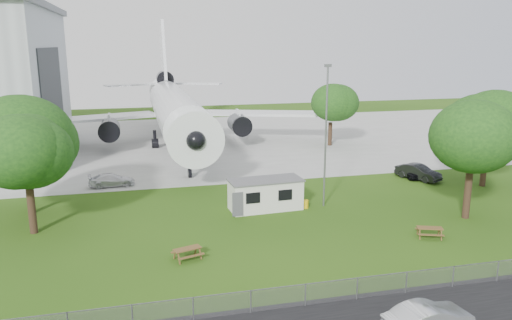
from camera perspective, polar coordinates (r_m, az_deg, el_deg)
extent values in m
plane|color=#385F16|center=(36.01, -0.97, -9.28)|extent=(160.00, 160.00, 0.00)
cube|color=#B7B7B2|center=(72.16, -7.74, 2.08)|extent=(120.00, 46.00, 0.03)
cube|color=#2D3033|center=(66.52, -22.16, 6.17)|extent=(0.16, 16.00, 12.96)
cylinder|color=white|center=(67.23, -9.20, 5.61)|extent=(5.40, 34.00, 5.40)
cone|color=white|center=(48.54, -7.28, 2.80)|extent=(5.40, 5.50, 5.40)
cone|color=white|center=(87.97, -10.40, 7.84)|extent=(4.86, 9.00, 4.86)
cube|color=white|center=(70.71, -19.55, 4.41)|extent=(21.36, 10.77, 0.36)
cube|color=white|center=(72.59, 0.54, 5.37)|extent=(21.36, 10.77, 0.36)
cube|color=white|center=(87.65, -10.55, 11.55)|extent=(0.46, 9.96, 12.17)
cylinder|color=#515459|center=(66.90, -16.37, 3.39)|extent=(2.50, 4.20, 2.50)
cylinder|color=#515459|center=(68.25, -1.95, 4.10)|extent=(2.50, 4.20, 2.50)
cylinder|color=#515459|center=(86.82, -10.41, 9.10)|extent=(2.60, 4.50, 2.60)
cylinder|color=black|center=(52.75, -7.60, -0.71)|extent=(0.36, 0.36, 2.40)
cylinder|color=black|center=(68.66, -11.48, 2.37)|extent=(0.44, 0.44, 2.40)
cylinder|color=black|center=(69.10, -6.83, 2.61)|extent=(0.44, 0.44, 2.40)
cube|color=silver|center=(42.33, 1.08, -4.01)|extent=(6.15, 2.90, 2.50)
cube|color=#59595B|center=(41.96, 1.09, -2.30)|extent=(6.37, 3.11, 0.12)
cylinder|color=gold|center=(43.03, 5.68, -5.04)|extent=(0.50, 0.50, 0.70)
cube|color=gray|center=(27.76, 3.60, -16.55)|extent=(58.00, 0.04, 1.30)
cylinder|color=slate|center=(42.39, 7.97, 2.51)|extent=(0.16, 0.16, 12.00)
cylinder|color=#382619|center=(45.26, -24.41, -3.48)|extent=(0.56, 0.56, 3.40)
sphere|color=#2D6519|center=(44.34, -24.92, 1.68)|extent=(8.75, 8.75, 8.75)
cylinder|color=#382619|center=(40.45, -24.25, -5.19)|extent=(0.56, 0.56, 3.64)
sphere|color=#2D6519|center=(39.37, -24.86, 0.99)|extent=(6.51, 6.51, 6.51)
cylinder|color=#382619|center=(43.45, 23.01, -3.69)|extent=(0.56, 0.56, 3.87)
sphere|color=#2D6519|center=(42.40, 23.58, 2.44)|extent=(7.40, 7.40, 7.40)
cylinder|color=#382619|center=(53.91, 24.60, -0.87)|extent=(0.56, 0.56, 3.56)
sphere|color=#2D6519|center=(53.11, 25.05, 3.69)|extent=(7.39, 7.39, 7.39)
cylinder|color=#382619|center=(69.40, 8.46, 2.95)|extent=(0.56, 0.56, 3.21)
sphere|color=#2D6519|center=(68.82, 8.57, 6.17)|extent=(6.19, 6.19, 6.19)
imported|color=#AEB1B5|center=(26.64, 19.10, -16.83)|extent=(4.74, 2.18, 1.50)
imported|color=black|center=(54.81, 17.15, -1.27)|extent=(1.51, 3.74, 1.27)
imported|color=black|center=(54.17, 18.04, -1.35)|extent=(3.51, 4.97, 1.56)
imported|color=silver|center=(51.13, -16.17, -2.22)|extent=(4.54, 2.17, 1.28)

